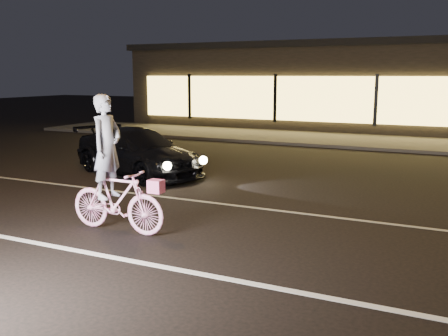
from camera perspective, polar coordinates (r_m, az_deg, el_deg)
The scene contains 7 objects.
ground at distance 8.27m, azimuth 0.97°, elevation -8.19°, with size 90.00×90.00×0.00m, color black.
lane_stripe_near at distance 7.01m, azimuth -4.16°, elevation -11.72°, with size 60.00×0.12×0.01m, color silver.
lane_stripe_far at distance 10.04m, azimuth 5.67°, elevation -4.80°, with size 60.00×0.10×0.01m, color gray.
sidewalk at distance 20.56m, azimuth 16.00°, elevation 2.93°, with size 30.00×4.00×0.12m, color #383533.
storefront at distance 26.31m, azimuth 18.38°, elevation 8.96°, with size 25.40×8.42×4.20m.
cyclist at distance 8.69m, azimuth -12.45°, elevation -1.79°, with size 1.87×0.64×2.35m.
sedan at distance 13.66m, azimuth -9.90°, elevation 1.84°, with size 4.60×3.11×1.24m.
Camera 1 is at (3.20, -7.14, 2.66)m, focal length 40.00 mm.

